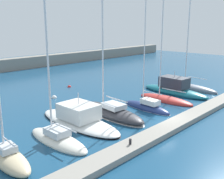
% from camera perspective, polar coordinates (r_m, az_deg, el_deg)
% --- Properties ---
extents(ground_plane, '(120.00, 120.00, 0.00)m').
position_cam_1_polar(ground_plane, '(27.42, 10.72, -6.52)').
color(ground_plane, navy).
extents(dock_pier, '(33.31, 1.80, 0.48)m').
position_cam_1_polar(dock_pier, '(26.53, 13.84, -6.84)').
color(dock_pier, gray).
rests_on(dock_pier, ground_plane).
extents(sailboat_sand_nearest, '(2.30, 6.19, 11.84)m').
position_cam_1_polar(sailboat_sand_nearest, '(20.55, -21.24, -13.06)').
color(sailboat_sand_nearest, beige).
rests_on(sailboat_sand_nearest, ground_plane).
extents(sailboat_ivory_second, '(2.16, 7.01, 15.04)m').
position_cam_1_polar(sailboat_ivory_second, '(22.76, -11.48, -10.00)').
color(sailboat_ivory_second, silver).
rests_on(sailboat_ivory_second, ground_plane).
extents(motorboat_white_third, '(3.43, 10.53, 3.29)m').
position_cam_1_polar(motorboat_white_third, '(26.25, -7.14, -6.06)').
color(motorboat_white_third, white).
rests_on(motorboat_white_third, ground_plane).
extents(sailboat_charcoal_fourth, '(3.57, 9.46, 18.92)m').
position_cam_1_polar(sailboat_charcoal_fourth, '(28.33, -0.22, -4.57)').
color(sailboat_charcoal_fourth, '#2D2D33').
rests_on(sailboat_charcoal_fourth, ground_plane).
extents(sailboat_navy_fifth, '(2.16, 6.49, 12.76)m').
position_cam_1_polar(sailboat_navy_fifth, '(30.69, 7.37, -3.67)').
color(sailboat_navy_fifth, navy).
rests_on(sailboat_navy_fifth, ground_plane).
extents(sailboat_red_sixth, '(2.29, 7.50, 13.38)m').
position_cam_1_polar(sailboat_red_sixth, '(34.36, 11.25, -2.05)').
color(sailboat_red_sixth, '#B72D28').
rests_on(sailboat_red_sixth, ground_plane).
extents(motorboat_teal_seventh, '(3.19, 10.14, 3.38)m').
position_cam_1_polar(motorboat_teal_seventh, '(38.13, 13.00, 0.19)').
color(motorboat_teal_seventh, '#19707F').
rests_on(motorboat_teal_seventh, ground_plane).
extents(sailboat_slate_eighth, '(2.76, 8.41, 17.98)m').
position_cam_1_polar(sailboat_slate_eighth, '(41.20, 16.37, 0.46)').
color(sailboat_slate_eighth, slate).
rests_on(sailboat_slate_eighth, ground_plane).
extents(mooring_buoy_white, '(0.71, 0.71, 0.71)m').
position_cam_1_polar(mooring_buoy_white, '(35.70, -12.15, -1.78)').
color(mooring_buoy_white, white).
rests_on(mooring_buoy_white, ground_plane).
extents(mooring_buoy_red, '(0.56, 0.56, 0.56)m').
position_cam_1_polar(mooring_buoy_red, '(41.38, -9.02, 0.52)').
color(mooring_buoy_red, red).
rests_on(mooring_buoy_red, ground_plane).
extents(dock_bollard, '(0.20, 0.20, 0.44)m').
position_cam_1_polar(dock_bollard, '(20.85, 3.88, -10.94)').
color(dock_bollard, black).
rests_on(dock_bollard, dock_pier).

